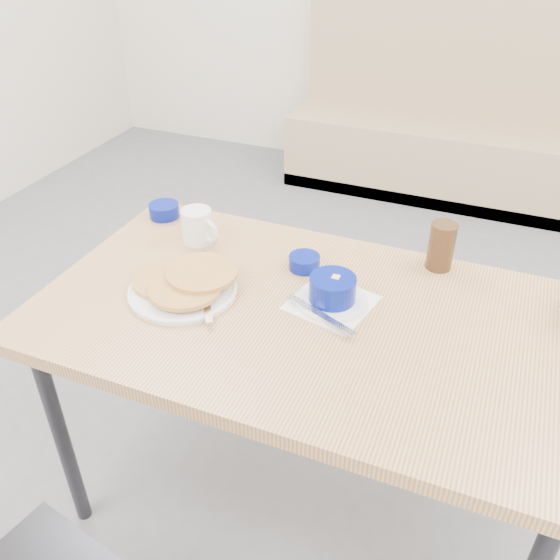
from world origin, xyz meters
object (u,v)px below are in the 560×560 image
at_px(creamer_bowl, 164,211).
at_px(pancake_plate, 184,285).
at_px(coffee_mug, 198,226).
at_px(amber_tumbler, 441,246).
at_px(booth_bench, 446,136).
at_px(dining_table, 308,331).
at_px(grits_setting, 332,293).
at_px(butter_bowl, 304,262).

bearing_deg(creamer_bowl, pancake_plate, -51.74).
distance_m(coffee_mug, amber_tumbler, 0.71).
bearing_deg(creamer_bowl, booth_bench, 74.60).
height_order(booth_bench, coffee_mug, booth_bench).
height_order(dining_table, creamer_bowl, creamer_bowl).
relative_size(dining_table, pancake_plate, 4.79).
relative_size(pancake_plate, grits_setting, 1.18).
distance_m(dining_table, pancake_plate, 0.35).
distance_m(dining_table, coffee_mug, 0.49).
xyz_separation_m(dining_table, coffee_mug, (-0.43, 0.21, 0.12)).
xyz_separation_m(booth_bench, creamer_bowl, (-0.61, -2.23, 0.43)).
bearing_deg(coffee_mug, creamer_bowl, 151.43).
xyz_separation_m(coffee_mug, amber_tumbler, (0.70, 0.13, 0.02)).
bearing_deg(grits_setting, coffee_mug, 162.19).
height_order(dining_table, grits_setting, grits_setting).
bearing_deg(amber_tumbler, booth_bench, 96.94).
height_order(booth_bench, amber_tumbler, booth_bench).
distance_m(pancake_plate, grits_setting, 0.39).
bearing_deg(pancake_plate, creamer_bowl, 128.26).
relative_size(booth_bench, amber_tumbler, 13.78).
relative_size(dining_table, amber_tumbler, 10.15).
xyz_separation_m(dining_table, grits_setting, (0.04, 0.06, 0.10)).
xyz_separation_m(booth_bench, amber_tumbler, (0.27, -2.19, 0.48)).
bearing_deg(coffee_mug, grits_setting, -17.81).
bearing_deg(amber_tumbler, pancake_plate, -147.95).
height_order(coffee_mug, amber_tumbler, amber_tumbler).
distance_m(booth_bench, pancake_plate, 2.63).
relative_size(dining_table, creamer_bowl, 14.40).
xyz_separation_m(dining_table, pancake_plate, (-0.34, -0.04, 0.08)).
relative_size(booth_bench, pancake_plate, 6.50).
distance_m(coffee_mug, butter_bowl, 0.35).
bearing_deg(butter_bowl, dining_table, -66.44).
distance_m(dining_table, grits_setting, 0.12).
relative_size(coffee_mug, butter_bowl, 1.51).
bearing_deg(amber_tumbler, dining_table, -128.14).
distance_m(creamer_bowl, butter_bowl, 0.54).
height_order(dining_table, coffee_mug, coffee_mug).
bearing_deg(creamer_bowl, butter_bowl, -12.51).
height_order(coffee_mug, butter_bowl, coffee_mug).
height_order(grits_setting, creamer_bowl, grits_setting).
bearing_deg(dining_table, amber_tumbler, 51.86).
height_order(coffee_mug, creamer_bowl, coffee_mug).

